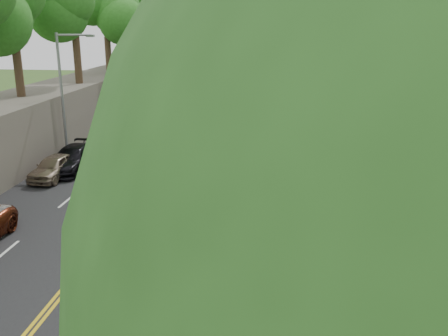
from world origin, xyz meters
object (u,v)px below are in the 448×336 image
object	(u,v)px
person_far	(288,112)
signpost	(199,254)
concrete_block	(300,233)
construction_barrel	(285,138)
painter_0	(227,230)
streetlight	(65,87)

from	to	relation	value
person_far	signpost	bearing A→B (deg)	60.67
concrete_block	construction_barrel	bearing A→B (deg)	92.34
concrete_block	person_far	xyz separation A→B (m)	(-0.38, 25.52, 0.37)
construction_barrel	concrete_block	size ratio (longest dim) A/B	0.71
painter_0	person_far	distance (m)	26.89
construction_barrel	person_far	world-z (taller)	person_far
painter_0	person_far	bearing A→B (deg)	-11.79
signpost	construction_barrel	bearing A→B (deg)	83.35
concrete_block	person_far	bearing A→B (deg)	90.84
person_far	construction_barrel	bearing A→B (deg)	64.01
concrete_block	person_far	distance (m)	25.53
construction_barrel	signpost	bearing A→B (deg)	-96.65
person_far	painter_0	bearing A→B (deg)	60.71
concrete_block	person_far	size ratio (longest dim) A/B	0.79
streetlight	signpost	xyz separation A→B (m)	(11.51, -17.02, -2.68)
signpost	person_far	size ratio (longest dim) A/B	1.95
streetlight	construction_barrel	distance (m)	15.51
streetlight	construction_barrel	bearing A→B (deg)	19.58
concrete_block	painter_0	world-z (taller)	painter_0
construction_barrel	painter_0	distance (m)	18.09
streetlight	construction_barrel	xyz separation A→B (m)	(14.08, 5.01, -4.14)
construction_barrel	painter_0	bearing A→B (deg)	-96.89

